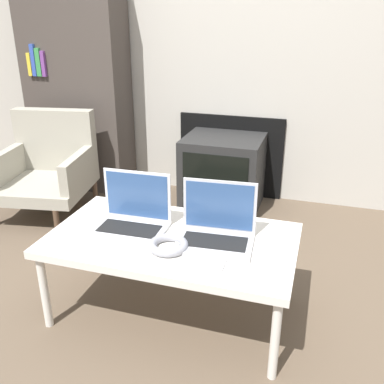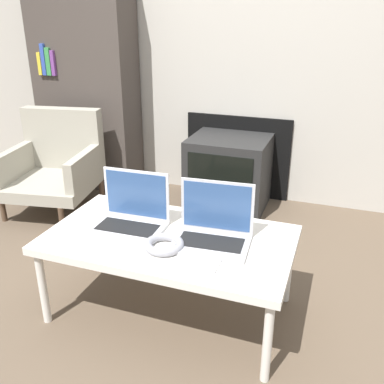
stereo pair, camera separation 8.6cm
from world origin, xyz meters
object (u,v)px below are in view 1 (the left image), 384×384
phone (216,262)px  tv (223,172)px  laptop_right (216,228)px  armchair (49,164)px  laptop_left (132,216)px  headphones (168,245)px

phone → tv: 1.45m
laptop_right → tv: 1.27m
tv → armchair: (-1.15, -0.42, 0.08)m
laptop_left → headphones: (0.22, -0.13, -0.04)m
laptop_right → tv: bearing=97.6°
laptop_right → armchair: size_ratio=0.49×
laptop_right → armchair: armchair is taller
tv → armchair: 1.23m
laptop_right → phone: size_ratio=2.44×
laptop_left → phone: (0.44, -0.18, -0.05)m
laptop_right → phone: laptop_right is taller
headphones → phone: 0.23m
headphones → phone: (0.22, -0.05, -0.01)m
tv → laptop_right: bearing=-77.9°
headphones → phone: bearing=-11.6°
laptop_right → headphones: bearing=-146.9°
laptop_right → armchair: 1.63m
headphones → laptop_left: bearing=149.0°
headphones → armchair: 1.56m
laptop_right → phone: 0.19m
tv → armchair: armchair is taller
laptop_right → tv: laptop_right is taller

